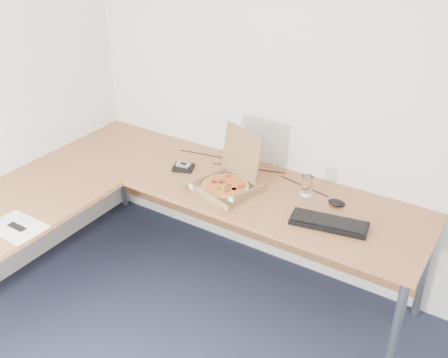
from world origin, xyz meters
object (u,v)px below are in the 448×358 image
Objects in this scene: desk at (143,201)px; wallet at (183,168)px; drinking_glass at (307,186)px; keyboard at (329,223)px; pizza_box at (227,183)px.

wallet is at bearing 90.92° from desk.
drinking_glass is 0.82m from wallet.
desk is at bearing -174.20° from keyboard.
keyboard is (0.68, -0.03, -0.03)m from pizza_box.
wallet is (-0.37, 0.06, -0.03)m from pizza_box.
keyboard reaches higher than wallet.
pizza_box is at bearing 166.13° from keyboard.
keyboard is (1.04, 0.32, 0.04)m from desk.
keyboard is at bearing -43.50° from drinking_glass.
keyboard is at bearing 14.94° from pizza_box.
desk is at bearing -145.88° from drinking_glass.
desk is 0.41m from wallet.
keyboard is 1.05m from wallet.
pizza_box is 0.38m from wallet.
keyboard is at bearing -26.57° from wallet.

